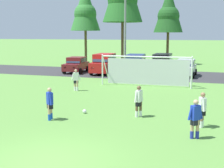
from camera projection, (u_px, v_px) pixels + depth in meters
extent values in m
plane|color=#598C3D|center=(142.00, 88.00, 24.64)|extent=(400.00, 400.00, 0.00)
cube|color=#333335|center=(159.00, 75.00, 32.74)|extent=(52.00, 8.40, 0.01)
sphere|color=white|center=(85.00, 111.00, 16.90)|extent=(0.22, 0.22, 0.22)
sphere|color=black|center=(85.00, 111.00, 16.89)|extent=(0.08, 0.08, 0.08)
sphere|color=red|center=(86.00, 111.00, 16.88)|extent=(0.07, 0.07, 0.07)
cylinder|color=white|center=(192.00, 73.00, 24.28)|extent=(0.12, 0.12, 2.44)
cylinder|color=white|center=(102.00, 70.00, 26.30)|extent=(0.12, 0.12, 2.44)
cylinder|color=white|center=(145.00, 57.00, 25.10)|extent=(7.32, 0.29, 0.12)
cylinder|color=white|center=(192.00, 71.00, 25.11)|extent=(0.13, 1.95, 2.46)
cylinder|color=white|center=(106.00, 68.00, 27.14)|extent=(0.13, 1.95, 2.46)
cube|color=silver|center=(147.00, 72.00, 26.26)|extent=(6.95, 0.20, 2.20)
cylinder|color=tan|center=(77.00, 86.00, 23.49)|extent=(0.14, 0.14, 0.80)
cylinder|color=tan|center=(75.00, 85.00, 23.62)|extent=(0.14, 0.14, 0.80)
cylinder|color=white|center=(77.00, 89.00, 23.52)|extent=(0.15, 0.15, 0.32)
cylinder|color=white|center=(75.00, 89.00, 23.66)|extent=(0.15, 0.15, 0.32)
cube|color=black|center=(76.00, 81.00, 23.50)|extent=(0.39, 0.31, 0.28)
cube|color=silver|center=(76.00, 76.00, 23.44)|extent=(0.43, 0.34, 0.60)
sphere|color=tan|center=(76.00, 71.00, 23.37)|extent=(0.22, 0.22, 0.22)
cylinder|color=silver|center=(79.00, 77.00, 23.40)|extent=(0.25, 0.15, 0.55)
cylinder|color=silver|center=(73.00, 77.00, 23.48)|extent=(0.25, 0.15, 0.55)
cylinder|color=tan|center=(192.00, 129.00, 12.78)|extent=(0.14, 0.14, 0.80)
cylinder|color=tan|center=(197.00, 129.00, 12.79)|extent=(0.14, 0.14, 0.80)
cylinder|color=#232D99|center=(192.00, 135.00, 12.82)|extent=(0.15, 0.15, 0.32)
cylinder|color=#232D99|center=(197.00, 135.00, 12.83)|extent=(0.15, 0.15, 0.32)
cube|color=black|center=(195.00, 122.00, 12.73)|extent=(0.39, 0.40, 0.28)
cube|color=#1E38B7|center=(196.00, 113.00, 12.67)|extent=(0.44, 0.44, 0.60)
sphere|color=tan|center=(196.00, 102.00, 12.60)|extent=(0.22, 0.22, 0.22)
cylinder|color=#1E38B7|center=(190.00, 114.00, 12.59)|extent=(0.22, 0.23, 0.55)
cylinder|color=#1E38B7|center=(201.00, 112.00, 12.76)|extent=(0.22, 0.23, 0.55)
cylinder|color=tan|center=(51.00, 111.00, 15.71)|extent=(0.14, 0.14, 0.80)
cylinder|color=tan|center=(49.00, 113.00, 15.46)|extent=(0.14, 0.14, 0.80)
cylinder|color=blue|center=(51.00, 116.00, 15.75)|extent=(0.15, 0.15, 0.32)
cylinder|color=blue|center=(49.00, 117.00, 15.50)|extent=(0.15, 0.15, 0.32)
cube|color=black|center=(50.00, 106.00, 15.54)|extent=(0.40, 0.39, 0.28)
cube|color=#1E38B7|center=(50.00, 98.00, 15.48)|extent=(0.44, 0.43, 0.60)
sphere|color=tan|center=(49.00, 90.00, 15.41)|extent=(0.22, 0.22, 0.22)
cylinder|color=#1E38B7|center=(49.00, 98.00, 15.71)|extent=(0.23, 0.22, 0.55)
cylinder|color=#1E38B7|center=(51.00, 100.00, 15.24)|extent=(0.23, 0.22, 0.55)
cylinder|color=brown|center=(137.00, 110.00, 16.09)|extent=(0.14, 0.14, 0.80)
cylinder|color=brown|center=(141.00, 109.00, 16.20)|extent=(0.14, 0.14, 0.80)
cylinder|color=white|center=(137.00, 114.00, 16.13)|extent=(0.15, 0.15, 0.32)
cylinder|color=white|center=(140.00, 113.00, 16.24)|extent=(0.15, 0.15, 0.32)
cube|color=black|center=(139.00, 103.00, 16.10)|extent=(0.30, 0.38, 0.28)
cube|color=silver|center=(139.00, 96.00, 16.04)|extent=(0.33, 0.43, 0.60)
sphere|color=brown|center=(139.00, 88.00, 15.97)|extent=(0.22, 0.22, 0.22)
cylinder|color=silver|center=(136.00, 97.00, 15.85)|extent=(0.15, 0.24, 0.55)
cylinder|color=silver|center=(142.00, 96.00, 16.23)|extent=(0.15, 0.24, 0.55)
cylinder|color=#936B4C|center=(201.00, 119.00, 14.24)|extent=(0.14, 0.14, 0.80)
cylinder|color=#936B4C|center=(202.00, 118.00, 14.45)|extent=(0.14, 0.14, 0.80)
cylinder|color=white|center=(201.00, 124.00, 14.28)|extent=(0.15, 0.15, 0.32)
cylinder|color=white|center=(202.00, 123.00, 14.48)|extent=(0.15, 0.15, 0.32)
cube|color=black|center=(202.00, 112.00, 14.29)|extent=(0.33, 0.40, 0.28)
cube|color=silver|center=(203.00, 104.00, 14.23)|extent=(0.36, 0.44, 0.60)
sphere|color=#936B4C|center=(203.00, 95.00, 14.16)|extent=(0.22, 0.22, 0.22)
cylinder|color=silver|center=(204.00, 106.00, 13.99)|extent=(0.17, 0.25, 0.55)
cylinder|color=silver|center=(201.00, 103.00, 14.48)|extent=(0.17, 0.25, 0.55)
cube|color=maroon|center=(76.00, 66.00, 34.71)|extent=(2.12, 4.33, 0.76)
cube|color=maroon|center=(76.00, 60.00, 34.74)|extent=(1.81, 2.22, 0.64)
cube|color=#28384C|center=(73.00, 61.00, 33.81)|extent=(1.55, 0.43, 0.55)
cube|color=#28384C|center=(84.00, 60.00, 34.55)|extent=(0.18, 1.78, 0.45)
cube|color=white|center=(74.00, 68.00, 32.61)|extent=(0.29, 0.10, 0.20)
cube|color=white|center=(65.00, 68.00, 32.83)|extent=(0.29, 0.10, 0.20)
cube|color=#B21414|center=(86.00, 64.00, 36.57)|extent=(0.29, 0.10, 0.20)
cube|color=#B21414|center=(78.00, 64.00, 36.79)|extent=(0.29, 0.10, 0.20)
cylinder|color=black|center=(80.00, 71.00, 33.32)|extent=(0.29, 0.66, 0.64)
cylinder|color=black|center=(64.00, 71.00, 33.72)|extent=(0.29, 0.66, 0.64)
cylinder|color=black|center=(87.00, 69.00, 35.82)|extent=(0.29, 0.66, 0.64)
cylinder|color=black|center=(73.00, 68.00, 36.22)|extent=(0.29, 0.66, 0.64)
cube|color=red|center=(104.00, 66.00, 33.49)|extent=(2.03, 4.65, 1.00)
cube|color=red|center=(105.00, 58.00, 33.53)|extent=(1.84, 3.05, 0.84)
cube|color=#28384C|center=(100.00, 59.00, 32.19)|extent=(1.63, 0.43, 0.71)
cube|color=#28384C|center=(112.00, 58.00, 33.29)|extent=(0.11, 2.55, 0.59)
cube|color=white|center=(102.00, 68.00, 31.20)|extent=(0.28, 0.09, 0.20)
cube|color=white|center=(92.00, 68.00, 31.48)|extent=(0.28, 0.09, 0.20)
cube|color=#B21414|center=(114.00, 64.00, 35.49)|extent=(0.28, 0.09, 0.20)
cube|color=#B21414|center=(106.00, 64.00, 35.77)|extent=(0.28, 0.09, 0.20)
cylinder|color=black|center=(109.00, 73.00, 31.96)|extent=(0.26, 0.65, 0.64)
cylinder|color=black|center=(91.00, 72.00, 32.47)|extent=(0.26, 0.65, 0.64)
cylinder|color=black|center=(116.00, 70.00, 34.67)|extent=(0.26, 0.65, 0.64)
cylinder|color=black|center=(100.00, 69.00, 35.18)|extent=(0.26, 0.65, 0.64)
cube|color=navy|center=(135.00, 68.00, 32.26)|extent=(2.18, 4.71, 1.00)
cube|color=navy|center=(135.00, 59.00, 32.30)|extent=(1.93, 3.10, 0.84)
cube|color=#28384C|center=(133.00, 60.00, 30.95)|extent=(1.64, 0.48, 0.71)
cube|color=#28384C|center=(144.00, 59.00, 32.09)|extent=(0.20, 2.55, 0.59)
cube|color=white|center=(136.00, 70.00, 29.96)|extent=(0.28, 0.10, 0.20)
cube|color=white|center=(125.00, 69.00, 30.21)|extent=(0.28, 0.10, 0.20)
cube|color=#B21414|center=(143.00, 65.00, 34.29)|extent=(0.28, 0.10, 0.20)
cube|color=#B21414|center=(134.00, 65.00, 34.54)|extent=(0.28, 0.10, 0.20)
cylinder|color=black|center=(142.00, 74.00, 30.74)|extent=(0.28, 0.65, 0.64)
cylinder|color=black|center=(123.00, 74.00, 31.20)|extent=(0.28, 0.65, 0.64)
cylinder|color=black|center=(146.00, 71.00, 33.48)|extent=(0.28, 0.65, 0.64)
cylinder|color=black|center=(128.00, 70.00, 33.93)|extent=(0.28, 0.65, 0.64)
cube|color=black|center=(162.00, 66.00, 33.37)|extent=(1.97, 4.63, 1.00)
cube|color=black|center=(163.00, 58.00, 33.41)|extent=(1.79, 3.03, 0.84)
cube|color=#28384C|center=(161.00, 59.00, 32.07)|extent=(1.62, 0.40, 0.71)
cube|color=#28384C|center=(171.00, 58.00, 33.16)|extent=(0.08, 2.55, 0.59)
cube|color=white|center=(164.00, 68.00, 31.08)|extent=(0.28, 0.08, 0.20)
cube|color=white|center=(154.00, 68.00, 31.37)|extent=(0.28, 0.08, 0.20)
cube|color=#B21414|center=(169.00, 64.00, 35.35)|extent=(0.28, 0.08, 0.20)
cube|color=#B21414|center=(160.00, 64.00, 35.65)|extent=(0.28, 0.08, 0.20)
cylinder|color=black|center=(169.00, 73.00, 31.83)|extent=(0.25, 0.64, 0.64)
cylinder|color=black|center=(151.00, 72.00, 32.37)|extent=(0.25, 0.64, 0.64)
cylinder|color=black|center=(172.00, 70.00, 34.53)|extent=(0.25, 0.64, 0.64)
cylinder|color=black|center=(155.00, 69.00, 35.07)|extent=(0.25, 0.64, 0.64)
cube|color=#B2B2BC|center=(185.00, 69.00, 31.64)|extent=(1.95, 4.26, 0.76)
cube|color=#B2B2BC|center=(186.00, 62.00, 31.67)|extent=(1.73, 2.16, 0.64)
cube|color=#28384C|center=(185.00, 63.00, 30.77)|extent=(1.54, 0.37, 0.55)
cube|color=#28384C|center=(194.00, 63.00, 31.39)|extent=(0.11, 1.79, 0.45)
cube|color=white|center=(188.00, 71.00, 29.55)|extent=(0.28, 0.09, 0.20)
cube|color=white|center=(178.00, 71.00, 29.88)|extent=(0.28, 0.09, 0.20)
cube|color=#B21414|center=(192.00, 67.00, 33.38)|extent=(0.28, 0.09, 0.20)
cube|color=#B21414|center=(183.00, 67.00, 33.71)|extent=(0.28, 0.09, 0.20)
cylinder|color=black|center=(193.00, 75.00, 30.19)|extent=(0.26, 0.65, 0.64)
cylinder|color=black|center=(175.00, 74.00, 30.79)|extent=(0.26, 0.65, 0.64)
cylinder|color=black|center=(196.00, 72.00, 32.61)|extent=(0.26, 0.65, 0.64)
cylinder|color=black|center=(178.00, 71.00, 33.21)|extent=(0.26, 0.65, 0.64)
cylinder|color=brown|center=(86.00, 47.00, 45.19)|extent=(0.36, 0.36, 4.74)
cone|color=#2D702D|center=(85.00, 7.00, 44.29)|extent=(4.26, 4.26, 6.63)
sphere|color=#2D702D|center=(85.00, 14.00, 44.44)|extent=(3.20, 3.20, 3.20)
cylinder|color=brown|center=(122.00, 44.00, 41.24)|extent=(0.36, 0.36, 5.81)
sphere|color=#236023|center=(123.00, 0.00, 40.33)|extent=(3.92, 3.92, 3.92)
cylinder|color=brown|center=(168.00, 49.00, 43.62)|extent=(0.36, 0.36, 4.48)
cone|color=#1E511E|center=(169.00, 9.00, 42.76)|extent=(4.03, 4.03, 6.27)
sphere|color=#1E511E|center=(168.00, 16.00, 42.91)|extent=(3.02, 3.02, 3.02)
cylinder|color=slate|center=(125.00, 34.00, 28.39)|extent=(0.18, 0.18, 8.44)
cylinder|color=slate|center=(125.00, 79.00, 29.04)|extent=(0.32, 0.32, 0.30)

